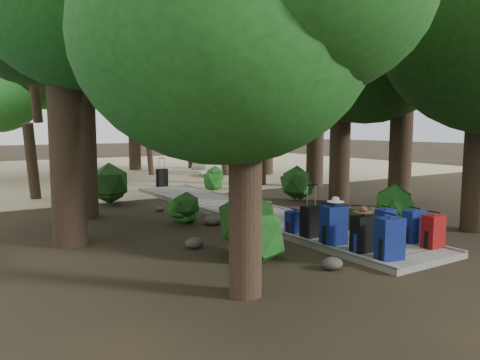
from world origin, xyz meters
TOP-DOWN VIEW (x-y plane):
  - ground at (0.00, 0.00)m, footprint 120.00×120.00m
  - sand_beach at (0.00, 16.00)m, footprint 40.00×22.00m
  - boardwalk at (0.00, 1.00)m, footprint 2.00×12.00m
  - backpack_left_a at (-0.62, -4.52)m, footprint 0.50×0.40m
  - backpack_left_b at (-0.63, -3.91)m, footprint 0.45×0.34m
  - backpack_left_c at (-0.71, -3.20)m, footprint 0.49×0.37m
  - backpack_left_d at (-0.69, -1.94)m, footprint 0.37×0.28m
  - backpack_right_a at (0.75, -4.42)m, footprint 0.40×0.28m
  - backpack_right_b at (0.79, -3.95)m, footprint 0.43×0.32m
  - backpack_right_c at (0.66, -3.34)m, footprint 0.40×0.29m
  - backpack_right_d at (0.69, -2.52)m, footprint 0.44×0.38m
  - duffel_right_khaki at (0.80, -1.88)m, footprint 0.59×0.76m
  - duffel_right_black at (0.68, -1.75)m, footprint 0.54×0.80m
  - suitcase_on_boardwalk at (-0.69, -2.50)m, footprint 0.46×0.28m
  - lone_suitcase_on_sand at (0.33, 7.86)m, footprint 0.51×0.35m
  - hat_brown at (-0.68, -3.93)m, footprint 0.37×0.37m
  - hat_white at (-0.71, -3.24)m, footprint 0.34×0.34m
  - kayak at (-2.61, 9.53)m, footprint 1.07×3.21m
  - sun_lounger at (3.76, 10.39)m, footprint 1.25×2.21m
  - tree_right_b at (4.31, -0.74)m, footprint 5.30×5.30m
  - tree_right_c at (3.66, 1.11)m, footprint 5.44×5.44m
  - tree_right_d at (5.65, 4.56)m, footprint 5.46×5.46m
  - tree_right_e at (4.12, 6.31)m, footprint 4.41×4.41m
  - tree_right_f at (6.90, 9.67)m, footprint 5.45×5.45m
  - tree_left_a at (-3.57, -4.37)m, footprint 4.11×4.11m
  - tree_left_b at (-5.04, 0.06)m, footprint 5.46×5.46m
  - tree_left_c at (-3.96, 2.92)m, footprint 5.13×5.13m
  - tree_back_a at (-1.87, 14.98)m, footprint 5.81×5.81m
  - tree_back_b at (2.10, 15.89)m, footprint 5.42×5.42m
  - tree_back_c at (5.35, 14.92)m, footprint 5.12×5.12m
  - palm_right_a at (2.75, 5.91)m, footprint 4.66×4.66m
  - palm_right_b at (4.89, 10.69)m, footprint 4.93×4.93m
  - palm_right_c at (1.98, 12.79)m, footprint 3.85×3.85m
  - palm_left_a at (-4.87, 7.09)m, footprint 4.88×4.88m
  - rock_left_a at (-1.62, -4.13)m, footprint 0.38×0.34m
  - rock_left_b at (-2.98, -1.57)m, footprint 0.39×0.35m
  - rock_left_c at (-1.55, 0.22)m, footprint 0.49×0.44m
  - rock_left_d at (-1.94, 2.70)m, footprint 0.26×0.24m
  - rock_right_a at (2.09, -3.48)m, footprint 0.38×0.34m
  - rock_right_b at (2.66, -1.18)m, footprint 0.48×0.43m
  - rock_right_c at (1.31, 1.83)m, footprint 0.29×0.26m
  - rock_right_d at (2.48, 4.48)m, footprint 0.51×0.46m
  - shrub_left_a at (-2.38, -2.81)m, footprint 1.26×1.26m
  - shrub_left_b at (-2.25, 0.63)m, footprint 0.82×0.82m
  - shrub_left_c at (-2.81, 4.76)m, footprint 1.31×1.31m
  - shrub_right_a at (2.25, -2.21)m, footprint 1.13×1.13m
  - shrub_right_b at (2.55, 1.98)m, footprint 1.32×1.32m
  - shrub_right_c at (1.73, 5.84)m, footprint 0.96×0.96m

SIDE VIEW (x-z plane):
  - ground at x=0.00m, z-range 0.00..0.00m
  - sand_beach at x=0.00m, z-range 0.00..0.02m
  - boardwalk at x=0.00m, z-range 0.00..0.12m
  - rock_left_d at x=-1.94m, z-range 0.00..0.15m
  - rock_right_c at x=1.31m, z-range 0.00..0.16m
  - rock_left_a at x=-1.62m, z-range 0.00..0.21m
  - rock_right_a at x=2.09m, z-range 0.00..0.21m
  - rock_left_b at x=-2.98m, z-range 0.00..0.22m
  - rock_right_b at x=2.66m, z-range 0.00..0.26m
  - rock_left_c at x=-1.55m, z-range 0.00..0.27m
  - rock_right_d at x=2.48m, z-range 0.00..0.28m
  - kayak at x=-2.61m, z-range 0.02..0.34m
  - duffel_right_khaki at x=0.80m, z-range 0.12..0.57m
  - duffel_right_black at x=0.68m, z-range 0.12..0.59m
  - sun_lounger at x=3.76m, z-range 0.02..0.70m
  - shrub_left_b at x=-2.25m, z-range 0.00..0.74m
  - lone_suitcase_on_sand at x=0.33m, z-range 0.02..0.75m
  - backpack_left_d at x=-0.69m, z-range 0.12..0.65m
  - backpack_right_d at x=0.69m, z-range 0.12..0.69m
  - shrub_right_c at x=1.73m, z-range 0.00..0.86m
  - backpack_right_c at x=0.66m, z-range 0.12..0.79m
  - suitcase_on_boardwalk at x=-0.69m, z-range 0.12..0.80m
  - backpack_right_a at x=0.75m, z-range 0.12..0.83m
  - backpack_right_b at x=0.79m, z-range 0.12..0.84m
  - backpack_left_b at x=-0.63m, z-range 0.12..0.88m
  - shrub_right_a at x=2.25m, z-range 0.00..1.02m
  - backpack_left_a at x=-0.62m, z-range 0.12..0.95m
  - backpack_left_c at x=-0.71m, z-range 0.12..0.98m
  - shrub_left_a at x=-2.38m, z-range 0.00..1.14m
  - shrub_left_c at x=-2.81m, z-range 0.00..1.18m
  - shrub_right_b at x=2.55m, z-range 0.00..1.19m
  - hat_brown at x=-0.68m, z-range 0.88..0.99m
  - hat_white at x=-0.71m, z-range 0.98..1.09m
  - palm_right_c at x=1.98m, z-range 0.00..6.13m
  - tree_left_a at x=-3.57m, z-range 0.00..6.85m
  - palm_left_a at x=-4.87m, z-range 0.00..7.76m
  - tree_right_e at x=4.12m, z-range 0.00..7.95m
  - palm_right_a at x=2.75m, z-range 0.00..7.95m
  - tree_left_c at x=-3.96m, z-range 0.00..8.92m
  - tree_back_c at x=5.35m, z-range 0.00..9.22m
  - tree_right_c at x=3.66m, z-range 0.00..9.41m
  - tree_right_b at x=4.31m, z-range 0.00..9.47m
  - palm_right_b at x=4.89m, z-range 0.00..9.52m
  - tree_back_b at x=2.10m, z-range 0.00..9.68m
  - tree_right_f at x=6.90m, z-range 0.00..9.73m
  - tree_left_b at x=-5.04m, z-range 0.00..9.84m
  - tree_right_d at x=5.65m, z-range 0.00..10.00m
  - tree_back_a at x=-1.87m, z-range 0.00..10.05m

